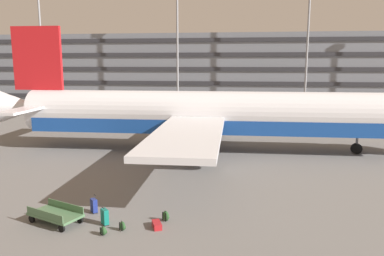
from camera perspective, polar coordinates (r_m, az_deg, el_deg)
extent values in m
plane|color=slate|center=(33.95, 5.68, -3.13)|extent=(600.00, 600.00, 0.00)
cube|color=slate|center=(77.42, 6.70, 9.05)|extent=(134.10, 14.74, 13.21)
cube|color=#2D2D33|center=(70.22, 6.55, 4.66)|extent=(132.76, 0.24, 0.70)
cube|color=#2D2D33|center=(70.04, 6.59, 6.81)|extent=(132.76, 0.24, 0.70)
cube|color=#2D2D33|center=(69.95, 6.63, 8.98)|extent=(132.76, 0.24, 0.70)
cube|color=#2D2D33|center=(69.96, 6.68, 11.14)|extent=(132.76, 0.24, 0.70)
cube|color=#2D2D33|center=(70.07, 6.72, 13.30)|extent=(132.76, 0.24, 0.70)
cylinder|color=silver|center=(32.60, 2.97, 2.36)|extent=(32.69, 4.20, 3.76)
cube|color=#19479E|center=(32.75, 2.95, 0.56)|extent=(31.38, 4.11, 1.20)
cone|color=silver|center=(37.95, -24.70, 2.96)|extent=(4.55, 3.07, 3.01)
cube|color=red|center=(36.79, -22.61, 9.82)|extent=(4.51, 0.42, 5.64)
cube|color=silver|center=(39.96, -19.24, 3.88)|extent=(1.88, 5.66, 0.20)
cube|color=silver|center=(33.70, -24.45, 2.53)|extent=(1.88, 5.66, 0.20)
cube|color=silver|center=(41.36, 2.32, 3.56)|extent=(4.58, 13.77, 0.36)
cube|color=silver|center=(24.15, -0.68, -0.96)|extent=(4.58, 13.77, 0.36)
cylinder|color=#9E9EA3|center=(39.05, 2.78, 1.21)|extent=(2.72, 2.10, 2.07)
cylinder|color=#9E9EA3|center=(26.77, 1.04, -2.80)|extent=(2.72, 2.10, 2.07)
cylinder|color=black|center=(34.67, 23.87, -2.91)|extent=(0.90, 0.36, 0.90)
cylinder|color=slate|center=(34.52, 23.96, -1.71)|extent=(0.20, 0.20, 1.47)
cylinder|color=black|center=(34.76, 0.94, -2.01)|extent=(0.90, 0.36, 0.90)
cylinder|color=slate|center=(34.62, 0.94, -0.82)|extent=(0.20, 0.20, 1.47)
cylinder|color=black|center=(31.66, 0.38, -3.20)|extent=(0.90, 0.36, 0.90)
cylinder|color=slate|center=(31.50, 0.38, -1.89)|extent=(0.20, 0.20, 1.47)
cylinder|color=gray|center=(74.28, -22.02, 10.86)|extent=(0.36, 0.36, 19.62)
cylinder|color=gray|center=(66.03, -2.25, 12.86)|extent=(0.36, 0.36, 22.14)
cylinder|color=gray|center=(66.18, 17.35, 13.81)|extent=(0.36, 0.36, 25.32)
cube|color=#147266|center=(18.68, -13.22, -13.05)|extent=(0.48, 0.49, 0.72)
cylinder|color=#333338|center=(18.61, -13.63, -11.80)|extent=(0.02, 0.02, 0.10)
cylinder|color=#333338|center=(18.39, -13.33, -12.04)|extent=(0.02, 0.02, 0.10)
cube|color=black|center=(18.48, -13.49, -11.78)|extent=(0.19, 0.20, 0.02)
cylinder|color=black|center=(19.02, -13.13, -13.89)|extent=(0.05, 0.05, 0.05)
cylinder|color=black|center=(18.71, -12.68, -14.28)|extent=(0.05, 0.05, 0.05)
cylinder|color=black|center=(18.95, -13.67, -14.00)|extent=(0.05, 0.05, 0.05)
cylinder|color=black|center=(18.65, -13.22, -14.39)|extent=(0.05, 0.05, 0.05)
cube|color=#B21E23|center=(18.09, -5.41, -14.56)|extent=(0.63, 0.85, 0.28)
cube|color=black|center=(18.45, -5.65, -14.05)|extent=(0.18, 0.10, 0.02)
cube|color=navy|center=(20.20, -14.80, -11.39)|extent=(0.47, 0.48, 0.68)
cylinder|color=#333338|center=(19.97, -14.54, -10.28)|extent=(0.02, 0.02, 0.20)
cylinder|color=#333338|center=(20.17, -14.78, -10.07)|extent=(0.02, 0.02, 0.20)
cube|color=black|center=(20.04, -14.67, -9.90)|extent=(0.18, 0.19, 0.02)
cylinder|color=black|center=(20.16, -14.83, -12.57)|extent=(0.05, 0.05, 0.05)
cylinder|color=black|center=(20.46, -15.18, -12.24)|extent=(0.05, 0.05, 0.05)
cylinder|color=black|center=(20.22, -14.32, -12.47)|extent=(0.05, 0.05, 0.05)
cylinder|color=black|center=(20.52, -14.67, -12.15)|extent=(0.05, 0.05, 0.05)
ellipsoid|color=#264C26|center=(17.76, -13.41, -15.06)|extent=(0.42, 0.43, 0.40)
ellipsoid|color=#264C26|center=(17.82, -13.07, -15.17)|extent=(0.25, 0.26, 0.18)
torus|color=black|center=(17.66, -13.55, -14.45)|extent=(0.06, 0.07, 0.08)
cube|color=black|center=(17.81, -13.87, -15.00)|extent=(0.04, 0.04, 0.34)
cube|color=black|center=(17.64, -13.63, -15.24)|extent=(0.04, 0.04, 0.34)
ellipsoid|color=#264C26|center=(18.70, -4.04, -13.30)|extent=(0.45, 0.41, 0.51)
ellipsoid|color=#264C26|center=(18.80, -3.80, -13.41)|extent=(0.28, 0.23, 0.23)
torus|color=black|center=(18.57, -4.13, -12.58)|extent=(0.08, 0.05, 0.08)
cube|color=black|center=(18.69, -4.52, -13.32)|extent=(0.04, 0.04, 0.43)
cube|color=black|center=(18.56, -4.05, -13.48)|extent=(0.04, 0.04, 0.43)
ellipsoid|color=#264C26|center=(18.00, -10.61, -14.53)|extent=(0.40, 0.38, 0.44)
ellipsoid|color=#264C26|center=(18.07, -10.34, -14.65)|extent=(0.25, 0.23, 0.20)
torus|color=black|center=(17.89, -10.72, -13.89)|extent=(0.07, 0.06, 0.08)
cube|color=black|center=(18.03, -11.04, -14.51)|extent=(0.04, 0.04, 0.37)
cube|color=black|center=(17.88, -10.70, -14.71)|extent=(0.04, 0.04, 0.37)
cube|color=#4C724C|center=(19.53, -20.18, -12.35)|extent=(2.90, 2.20, 0.12)
cylinder|color=#4C4C51|center=(20.84, -23.12, -11.83)|extent=(0.66, 0.32, 0.05)
cube|color=#4C724C|center=(19.11, -21.66, -12.30)|extent=(2.29, 0.99, 0.40)
cube|color=#4C724C|center=(19.83, -18.82, -11.31)|extent=(2.29, 0.99, 0.40)
cylinder|color=black|center=(20.08, -23.33, -12.67)|extent=(0.37, 0.23, 0.36)
cylinder|color=black|center=(20.70, -20.84, -11.83)|extent=(0.37, 0.23, 0.36)
cylinder|color=black|center=(18.56, -19.34, -14.30)|extent=(0.37, 0.23, 0.36)
cylinder|color=black|center=(19.22, -16.79, -13.29)|extent=(0.37, 0.23, 0.36)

